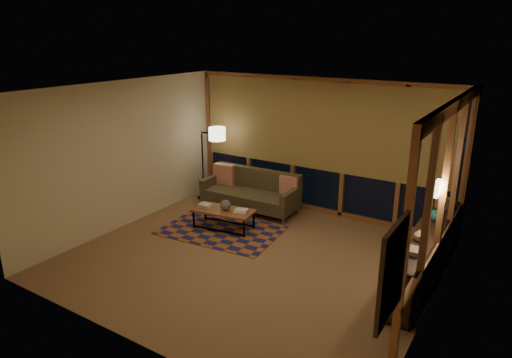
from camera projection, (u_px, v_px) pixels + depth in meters
The scene contains 21 objects.
floor at pixel (251, 258), 7.39m from camera, with size 5.50×5.00×0.01m, color #8A6746.
ceiling at pixel (250, 90), 6.57m from camera, with size 5.50×5.00×0.01m, color white.
walls at pixel (251, 179), 6.98m from camera, with size 5.51×5.01×2.70m.
window_wall_back at pixel (318, 147), 8.93m from camera, with size 5.30×0.16×2.60m, color #945934, non-canonical shape.
window_wall_right at pixel (443, 200), 6.09m from camera, with size 0.16×3.70×2.60m, color #945934, non-canonical shape.
wall_art at pixel (391, 271), 4.08m from camera, with size 0.06×0.74×0.94m, color red, non-canonical shape.
wall_sconce at pixel (438, 189), 5.94m from camera, with size 0.12×0.18×0.22m, color #F5E4C5, non-canonical shape.
sofa at pixel (250, 192), 9.28m from camera, with size 1.96×0.79×0.80m, color #4D452C, non-canonical shape.
pillow_left at pixel (224, 174), 9.70m from camera, with size 0.46×0.15×0.46m, color red, non-canonical shape.
pillow_right at pixel (289, 186), 9.04m from camera, with size 0.37×0.12×0.37m, color red, non-canonical shape.
area_rug at pixel (221, 230), 8.42m from camera, with size 2.12×1.42×0.01m, color #9D5628.
coffee_table at pixel (224, 219), 8.47m from camera, with size 1.13×0.52×0.38m, color #945934, non-canonical shape.
book_stack_a at pixel (205, 205), 8.52m from camera, with size 0.24×0.19×0.07m, color silver, non-canonical shape.
book_stack_b at pixel (241, 211), 8.30m from camera, with size 0.26×0.21×0.05m, color silver, non-canonical shape.
ceramic_pot at pixel (226, 205), 8.36m from camera, with size 0.20×0.20×0.20m, color #28272A.
floor_lamp at pixel (203, 163), 9.86m from camera, with size 0.54×0.35×1.62m, color black, non-canonical shape.
bookshelf at pixel (426, 253), 6.76m from camera, with size 0.40×3.03×0.76m, color black, non-canonical shape.
basket at pixel (442, 203), 7.45m from camera, with size 0.23×0.23×0.17m, color #9B774A.
teal_bowl at pixel (435, 215), 6.92m from camera, with size 0.18×0.18×0.18m, color #1F7476.
vase at pixel (422, 234), 6.24m from camera, with size 0.20×0.20×0.21m, color tan.
shelf_book_stack at pixel (413, 251), 5.90m from camera, with size 0.18×0.25×0.07m, color silver, non-canonical shape.
Camera 1 is at (3.63, -5.57, 3.48)m, focal length 32.00 mm.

